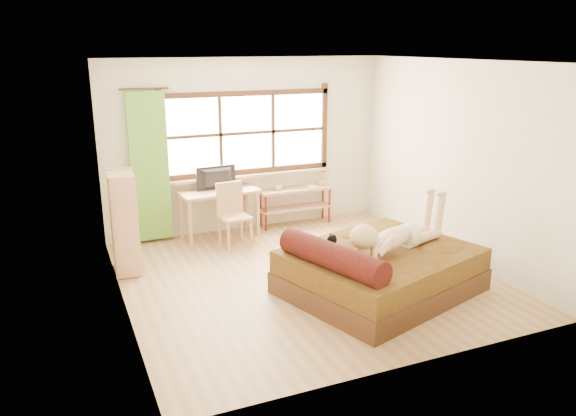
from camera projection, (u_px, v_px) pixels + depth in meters
name	position (u px, v px, depth m)	size (l,w,h in m)	color
floor	(306.00, 277.00, 7.23)	(4.50, 4.50, 0.00)	#9E754C
ceiling	(308.00, 61.00, 6.47)	(4.50, 4.50, 0.00)	white
wall_back	(247.00, 145.00, 8.84)	(4.50, 4.50, 0.00)	silver
wall_front	(416.00, 229.00, 4.86)	(4.50, 4.50, 0.00)	silver
wall_left	(116.00, 193.00, 6.01)	(4.50, 4.50, 0.00)	silver
wall_right	(456.00, 161.00, 7.69)	(4.50, 4.50, 0.00)	silver
window	(247.00, 136.00, 8.77)	(2.80, 0.16, 1.46)	#FFEDBF
curtain	(150.00, 167.00, 8.21)	(0.55, 0.10, 2.20)	#438323
bed	(378.00, 270.00, 6.71)	(2.54, 2.26, 0.81)	#381C10
woman	(396.00, 224.00, 6.60)	(1.49, 0.43, 0.64)	#E0B490
kitten	(324.00, 245.00, 6.46)	(0.32, 0.13, 0.26)	black
desk	(219.00, 197.00, 8.56)	(1.23, 0.65, 0.74)	#AA7A5C
monitor	(218.00, 178.00, 8.52)	(0.63, 0.08, 0.36)	black
chair	(232.00, 210.00, 8.31)	(0.45, 0.45, 0.93)	#AA7A5C
pipe_shelf	(296.00, 198.00, 9.22)	(1.24, 0.32, 0.70)	#AA7A5C
cup	(278.00, 187.00, 9.04)	(0.11, 0.11, 0.09)	gray
book	(307.00, 187.00, 9.24)	(0.17, 0.23, 0.02)	gray
bookshelf	(124.00, 222.00, 7.25)	(0.36, 0.59, 1.32)	#AA7A5C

